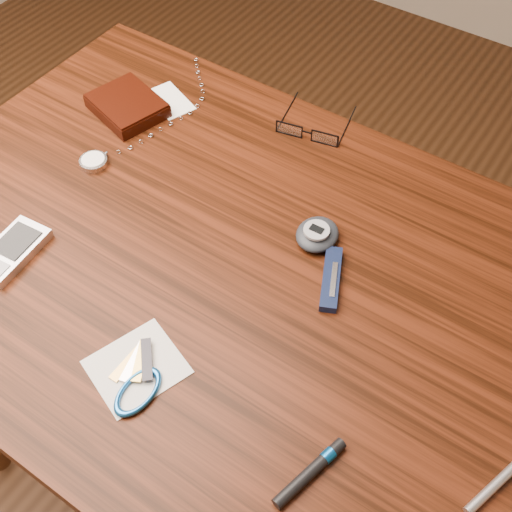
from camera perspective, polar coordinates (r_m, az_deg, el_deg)
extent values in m
plane|color=#472814|center=(1.53, -1.65, -17.79)|extent=(3.80, 3.80, 0.00)
cube|color=#391509|center=(0.88, -2.74, -1.14)|extent=(1.00, 0.70, 0.03)
cylinder|color=#4C2814|center=(1.51, -9.48, 5.56)|extent=(0.05, 0.05, 0.71)
cube|color=black|center=(1.10, -11.35, 12.89)|extent=(0.14, 0.12, 0.02)
cube|color=black|center=(1.09, -11.46, 13.40)|extent=(0.13, 0.12, 0.00)
cube|color=white|center=(1.12, -7.70, 13.55)|extent=(0.10, 0.08, 0.00)
cube|color=black|center=(1.03, 2.98, 11.18)|extent=(0.04, 0.01, 0.02)
cube|color=silver|center=(1.03, 2.98, 11.18)|extent=(0.04, 0.01, 0.02)
cylinder|color=black|center=(1.08, 2.79, 12.75)|extent=(0.02, 0.10, 0.00)
cube|color=black|center=(1.02, 6.11, 10.35)|extent=(0.04, 0.01, 0.02)
cube|color=silver|center=(1.02, 6.11, 10.35)|extent=(0.04, 0.01, 0.02)
cylinder|color=black|center=(1.07, 8.08, 11.37)|extent=(0.02, 0.10, 0.00)
cube|color=black|center=(1.03, 4.55, 10.91)|extent=(0.01, 0.00, 0.00)
cylinder|color=silver|center=(1.02, -14.23, 8.10)|extent=(0.04, 0.04, 0.01)
cylinder|color=white|center=(1.01, -14.30, 8.34)|extent=(0.04, 0.04, 0.00)
cylinder|color=silver|center=(1.03, -13.23, 8.85)|extent=(0.01, 0.01, 0.01)
torus|color=silver|center=(1.03, -12.10, 9.02)|extent=(0.01, 0.01, 0.01)
torus|color=silver|center=(1.03, -11.10, 9.44)|extent=(0.01, 0.01, 0.00)
torus|color=silver|center=(1.04, -10.19, 9.97)|extent=(0.01, 0.01, 0.01)
torus|color=silver|center=(1.05, -9.34, 10.54)|extent=(0.01, 0.01, 0.00)
torus|color=silver|center=(1.06, -8.49, 11.08)|extent=(0.01, 0.01, 0.01)
torus|color=silver|center=(1.07, -7.60, 11.58)|extent=(0.01, 0.01, 0.00)
torus|color=silver|center=(1.07, -6.71, 12.05)|extent=(0.01, 0.00, 0.01)
torus|color=silver|center=(1.08, -5.88, 12.56)|extent=(0.01, 0.01, 0.00)
torus|color=silver|center=(1.10, -5.22, 13.14)|extent=(0.01, 0.00, 0.01)
torus|color=silver|center=(1.11, -4.84, 13.77)|extent=(0.01, 0.01, 0.00)
torus|color=silver|center=(1.13, -4.75, 14.37)|extent=(0.01, 0.01, 0.01)
torus|color=silver|center=(1.14, -4.86, 14.93)|extent=(0.01, 0.01, 0.00)
torus|color=silver|center=(1.15, -5.05, 15.45)|extent=(0.01, 0.01, 0.01)
torus|color=silver|center=(1.17, -5.20, 15.96)|extent=(0.01, 0.01, 0.00)
torus|color=silver|center=(1.18, -5.29, 16.48)|extent=(0.01, 0.00, 0.01)
torus|color=silver|center=(1.20, -5.36, 16.99)|extent=(0.01, 0.01, 0.00)
cube|color=silver|center=(0.93, -20.90, 0.41)|extent=(0.07, 0.11, 0.01)
cube|color=black|center=(0.93, -20.52, 1.27)|extent=(0.05, 0.06, 0.00)
ellipsoid|color=#1F242B|center=(0.89, 5.47, 1.93)|extent=(0.06, 0.07, 0.02)
cylinder|color=#919298|center=(0.87, 5.40, 2.29)|extent=(0.04, 0.04, 0.00)
cube|color=black|center=(0.87, 5.42, 2.41)|extent=(0.02, 0.01, 0.00)
cube|color=silver|center=(0.79, -10.56, -9.67)|extent=(0.12, 0.13, 0.00)
torus|color=#185CA9|center=(0.77, -10.46, -11.77)|extent=(0.06, 0.06, 0.01)
cube|color=olive|center=(0.79, -11.28, -9.24)|extent=(0.01, 0.06, 0.00)
cube|color=silver|center=(0.79, -10.75, -9.17)|extent=(0.03, 0.06, 0.00)
cube|color=olive|center=(0.79, -10.23, -9.10)|extent=(0.04, 0.06, 0.00)
cube|color=black|center=(0.79, -9.70, -9.03)|extent=(0.05, 0.05, 0.00)
cube|color=#0E1C35|center=(0.85, 6.68, -2.02)|extent=(0.06, 0.10, 0.01)
cube|color=silver|center=(0.84, 6.92, -2.07)|extent=(0.03, 0.05, 0.00)
cylinder|color=silver|center=(0.77, 21.49, -17.49)|extent=(0.05, 0.13, 0.01)
cylinder|color=black|center=(0.72, 4.81, -18.64)|extent=(0.04, 0.10, 0.01)
cylinder|color=#0C54A0|center=(0.73, 6.42, -17.22)|extent=(0.02, 0.02, 0.01)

